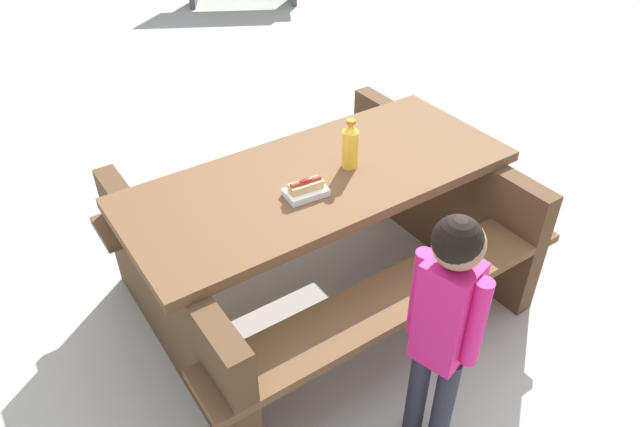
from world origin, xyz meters
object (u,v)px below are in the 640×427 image
at_px(child_in_coat, 446,313).
at_px(picnic_table, 320,227).
at_px(soda_bottle, 351,146).
at_px(hotdog_tray, 306,189).

bearing_deg(child_in_coat, picnic_table, -88.14).
xyz_separation_m(picnic_table, soda_bottle, (-0.15, 0.00, 0.41)).
distance_m(hotdog_tray, child_in_coat, 0.83).
distance_m(soda_bottle, hotdog_tray, 0.31).
xyz_separation_m(picnic_table, hotdog_tray, (0.13, 0.13, 0.34)).
distance_m(picnic_table, hotdog_tray, 0.38).
bearing_deg(child_in_coat, hotdog_tray, -78.97).
distance_m(soda_bottle, child_in_coat, 0.95).
height_order(hotdog_tray, child_in_coat, child_in_coat).
relative_size(soda_bottle, hotdog_tray, 1.27).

